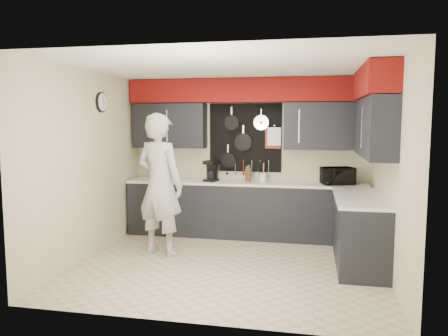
% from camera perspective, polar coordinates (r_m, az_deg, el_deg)
% --- Properties ---
extents(ground, '(4.00, 4.00, 0.00)m').
position_cam_1_polar(ground, '(5.98, 0.65, -12.45)').
color(ground, '#C4B498').
rests_on(ground, ground).
extents(back_wall_assembly, '(4.00, 0.36, 2.60)m').
position_cam_1_polar(back_wall_assembly, '(7.24, 3.13, 6.98)').
color(back_wall_assembly, beige).
rests_on(back_wall_assembly, ground).
extents(right_wall_assembly, '(0.36, 3.50, 2.60)m').
position_cam_1_polar(right_wall_assembly, '(5.88, 19.32, 6.14)').
color(right_wall_assembly, beige).
rests_on(right_wall_assembly, ground).
extents(left_wall_assembly, '(0.05, 3.50, 2.60)m').
position_cam_1_polar(left_wall_assembly, '(6.39, -17.17, 0.73)').
color(left_wall_assembly, beige).
rests_on(left_wall_assembly, ground).
extents(base_cabinets, '(3.95, 2.20, 0.92)m').
position_cam_1_polar(base_cabinets, '(6.88, 6.47, -6.04)').
color(base_cabinets, black).
rests_on(base_cabinets, ground).
extents(microwave, '(0.56, 0.45, 0.27)m').
position_cam_1_polar(microwave, '(7.04, 14.60, -1.00)').
color(microwave, black).
rests_on(microwave, base_cabinets).
extents(knife_block, '(0.10, 0.10, 0.20)m').
position_cam_1_polar(knife_block, '(7.18, 3.16, -0.92)').
color(knife_block, '#3C2013').
rests_on(knife_block, base_cabinets).
extents(utensil_crock, '(0.11, 0.11, 0.14)m').
position_cam_1_polar(utensil_crock, '(7.15, 5.11, -1.22)').
color(utensil_crock, white).
rests_on(utensil_crock, base_cabinets).
extents(coffee_maker, '(0.25, 0.28, 0.34)m').
position_cam_1_polar(coffee_maker, '(7.20, -1.66, -0.30)').
color(coffee_maker, black).
rests_on(coffee_maker, base_cabinets).
extents(person, '(0.85, 0.69, 2.02)m').
position_cam_1_polar(person, '(6.26, -8.38, -2.15)').
color(person, '#B4B4B1').
rests_on(person, ground).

